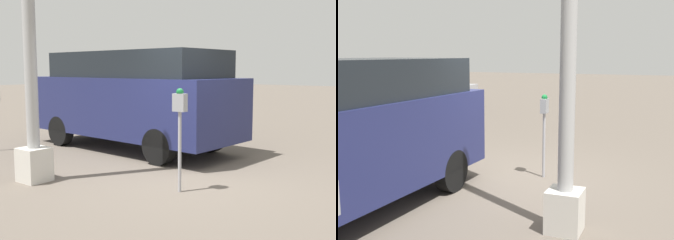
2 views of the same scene
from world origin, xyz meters
TOP-DOWN VIEW (x-y plane):
  - ground_plane at (0.00, 0.00)m, footprint 80.00×80.00m
  - parking_meter_near at (-0.36, 0.68)m, footprint 0.20×0.12m
  - lamp_post at (1.85, 1.63)m, footprint 0.44×0.44m
  - car_distant at (-7.64, -6.04)m, footprint 4.54×2.26m

SIDE VIEW (x-z plane):
  - ground_plane at x=0.00m, z-range 0.00..0.00m
  - car_distant at x=-7.64m, z-range 0.03..1.49m
  - parking_meter_near at x=-0.36m, z-range 0.36..1.90m
  - lamp_post at x=1.85m, z-range -0.68..4.46m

